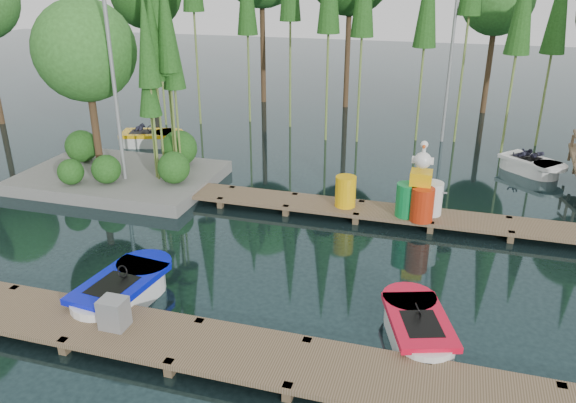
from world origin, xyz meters
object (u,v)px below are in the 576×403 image
(island, at_px, (107,85))
(utility_cabinet, at_px, (114,313))
(boat_blue, at_px, (122,291))
(yellow_barrel, at_px, (346,191))
(drum_cluster, at_px, (420,195))
(boat_red, at_px, (417,329))
(boat_yellow_far, at_px, (149,138))

(island, height_order, utility_cabinet, island)
(utility_cabinet, bearing_deg, island, 121.96)
(boat_blue, distance_m, yellow_barrel, 6.88)
(drum_cluster, bearing_deg, boat_red, -85.88)
(yellow_barrel, bearing_deg, utility_cabinet, -113.54)
(boat_yellow_far, height_order, drum_cluster, drum_cluster)
(boat_blue, bearing_deg, utility_cabinet, -56.89)
(island, relative_size, drum_cluster, 3.18)
(utility_cabinet, xyz_separation_m, drum_cluster, (5.12, 6.84, 0.33))
(utility_cabinet, bearing_deg, boat_blue, 116.91)
(boat_red, xyz_separation_m, boat_yellow_far, (-11.34, 10.00, 0.04))
(boat_red, bearing_deg, yellow_barrel, 96.20)
(boat_yellow_far, bearing_deg, yellow_barrel, -23.84)
(boat_blue, bearing_deg, boat_red, 10.53)
(island, bearing_deg, drum_cluster, -5.42)
(island, relative_size, boat_blue, 2.42)
(boat_yellow_far, xyz_separation_m, utility_cabinet, (5.84, -11.65, 0.32))
(boat_red, height_order, boat_yellow_far, boat_yellow_far)
(island, height_order, boat_red, island)
(island, height_order, drum_cluster, island)
(boat_blue, height_order, drum_cluster, drum_cluster)
(island, xyz_separation_m, drum_cluster, (9.98, -0.95, -2.26))
(island, distance_m, boat_red, 12.40)
(utility_cabinet, distance_m, drum_cluster, 8.56)
(boat_yellow_far, xyz_separation_m, drum_cluster, (10.96, -4.81, 0.65))
(boat_blue, height_order, yellow_barrel, yellow_barrel)
(boat_yellow_far, bearing_deg, boat_red, -37.65)
(boat_blue, bearing_deg, island, 129.02)
(drum_cluster, bearing_deg, island, 174.58)
(boat_red, bearing_deg, drum_cluster, 75.73)
(island, bearing_deg, boat_blue, -57.19)
(utility_cabinet, bearing_deg, boat_red, 16.69)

